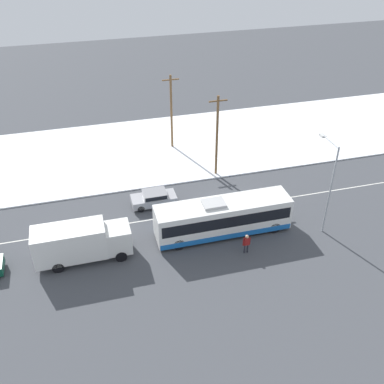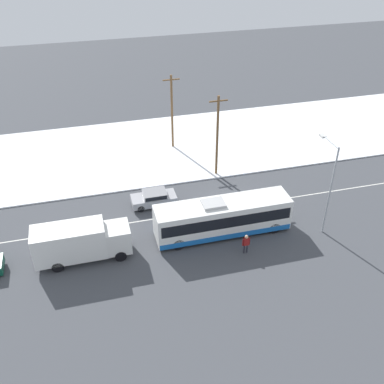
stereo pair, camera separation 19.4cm
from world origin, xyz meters
name	(u,v)px [view 1 (the left image)]	position (x,y,z in m)	size (l,w,h in m)	color
ground_plane	(229,207)	(0.00, 0.00, 0.00)	(120.00, 120.00, 0.00)	#424449
snow_lot	(192,144)	(0.00, 12.86, 0.06)	(80.00, 15.61, 0.12)	white
lane_marking_center	(229,207)	(0.00, 0.00, 0.00)	(60.00, 0.12, 0.00)	silver
city_bus	(223,217)	(-1.73, -3.30, 1.58)	(11.24, 2.57, 3.24)	white
box_truck	(80,242)	(-13.26, -3.59, 1.72)	(7.30, 2.30, 3.11)	silver
sedan_car	(154,198)	(-6.47, 2.18, 0.76)	(4.05, 1.80, 1.39)	#9E9EA3
pedestrian_at_stop	(247,242)	(-0.73, -6.21, 1.08)	(0.63, 0.28, 1.76)	#23232D
streetlamp	(329,177)	(6.49, -4.83, 5.04)	(0.36, 2.81, 8.03)	#9EA3A8
utility_pole_roadside	(217,135)	(0.60, 5.85, 4.39)	(1.80, 0.24, 8.40)	brown
utility_pole_snowlot	(171,111)	(-2.34, 12.74, 4.35)	(1.80, 0.24, 8.32)	brown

